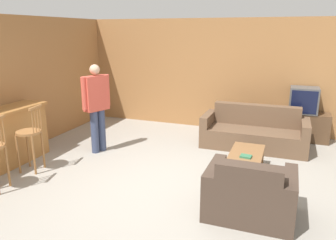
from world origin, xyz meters
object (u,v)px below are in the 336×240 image
object	(u,v)px
bar_chair_mid	(30,137)
tv	(304,100)
couch_far	(254,133)
tv_unit	(301,126)
person_by_window	(97,104)
coffee_table	(246,157)
book_on_table	(246,156)
armchair_near	(250,195)

from	to	relation	value
bar_chair_mid	tv	world-z (taller)	tv
couch_far	tv_unit	world-z (taller)	couch_far
person_by_window	couch_far	bearing A→B (deg)	25.26
coffee_table	book_on_table	size ratio (longest dim) A/B	5.92
couch_far	book_on_table	xyz separation A→B (m)	(0.04, -1.60, 0.09)
bar_chair_mid	book_on_table	world-z (taller)	bar_chair_mid
coffee_table	tv_unit	size ratio (longest dim) A/B	0.97
book_on_table	tv	bearing A→B (deg)	70.23
coffee_table	bar_chair_mid	bearing A→B (deg)	-162.11
tv	person_by_window	size ratio (longest dim) A/B	0.34
armchair_near	coffee_table	world-z (taller)	armchair_near
armchair_near	person_by_window	world-z (taller)	person_by_window
bar_chair_mid	armchair_near	bearing A→B (deg)	-2.87
tv	bar_chair_mid	bearing A→B (deg)	-142.12
couch_far	bar_chair_mid	bearing A→B (deg)	-143.25
tv_unit	book_on_table	distance (m)	2.56
armchair_near	coffee_table	distance (m)	1.30
coffee_table	book_on_table	distance (m)	0.18
armchair_near	coffee_table	xyz separation A→B (m)	(-0.22, 1.28, 0.02)
bar_chair_mid	coffee_table	size ratio (longest dim) A/B	1.03
coffee_table	person_by_window	bearing A→B (deg)	178.13
tv	person_by_window	distance (m)	4.32
tv	book_on_table	world-z (taller)	tv
coffee_table	person_by_window	size ratio (longest dim) A/B	0.64
tv	book_on_table	bearing A→B (deg)	-109.77
couch_far	coffee_table	bearing A→B (deg)	-89.17
armchair_near	person_by_window	distance (m)	3.44
couch_far	armchair_near	xyz separation A→B (m)	(0.24, -2.72, 0.00)
tv	person_by_window	bearing A→B (deg)	-150.14
armchair_near	tv	size ratio (longest dim) A/B	1.91
couch_far	person_by_window	xyz separation A→B (m)	(-2.84, -1.34, 0.67)
coffee_table	person_by_window	distance (m)	2.93
bar_chair_mid	tv	xyz separation A→B (m)	(4.30, 3.34, 0.29)
couch_far	coffee_table	world-z (taller)	couch_far
bar_chair_mid	couch_far	bearing A→B (deg)	36.75
couch_far	armchair_near	world-z (taller)	couch_far
tv_unit	armchair_near	bearing A→B (deg)	-100.68
tv_unit	person_by_window	size ratio (longest dim) A/B	0.66
coffee_table	book_on_table	xyz separation A→B (m)	(0.02, -0.16, 0.07)
armchair_near	couch_far	bearing A→B (deg)	95.00
couch_far	book_on_table	distance (m)	1.60
coffee_table	tv_unit	world-z (taller)	tv_unit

